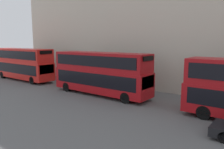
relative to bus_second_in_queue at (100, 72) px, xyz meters
name	(u,v)px	position (x,y,z in m)	size (l,w,h in m)	color
bus_second_in_queue	(100,72)	(0.00, 0.00, 0.00)	(2.59, 10.96, 4.32)	#A80F14
bus_third_in_queue	(23,63)	(0.00, 14.39, 0.06)	(2.59, 11.02, 4.44)	red
pedestrian	(30,71)	(2.96, 17.69, -1.67)	(0.36, 0.36, 1.57)	maroon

